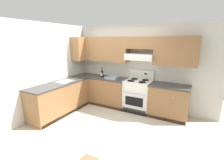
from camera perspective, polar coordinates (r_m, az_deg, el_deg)
The scene contains 8 objects.
ground_plane at distance 4.42m, azimuth -5.41°, elevation -14.51°, with size 7.04×7.04×0.00m, color beige.
wall_back at distance 5.11m, azimuth 7.76°, elevation 6.75°, with size 4.68×0.57×2.55m.
wall_left at distance 5.18m, azimuth -19.11°, elevation 4.70°, with size 0.47×4.00×2.55m.
counter_back_run at distance 5.17m, azimuth 3.65°, elevation -4.76°, with size 3.60×0.65×0.91m.
counter_left_run at distance 4.99m, azimuth -17.52°, elevation -5.98°, with size 0.63×1.91×1.13m.
stove at distance 5.00m, azimuth 8.87°, elevation -5.25°, with size 0.76×0.62×1.20m.
wine_bottle at distance 5.33m, azimuth -3.43°, elevation 2.33°, with size 0.08×0.08×0.33m.
bowl at distance 5.11m, azimuth -0.14°, elevation 0.66°, with size 0.37×0.26×0.07m.
Camera 1 is at (2.21, -3.21, 2.09)m, focal length 26.39 mm.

